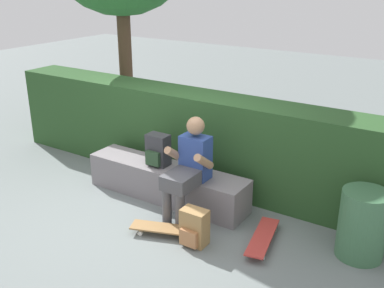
{
  "coord_description": "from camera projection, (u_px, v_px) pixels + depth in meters",
  "views": [
    {
      "loc": [
        3.09,
        -3.82,
        2.73
      ],
      "look_at": [
        0.38,
        0.36,
        0.82
      ],
      "focal_mm": 42.21,
      "sensor_mm": 36.0,
      "label": 1
    }
  ],
  "objects": [
    {
      "name": "skateboard_beside_bench",
      "position": [
        263.0,
        237.0,
        4.81
      ],
      "size": [
        0.35,
        0.82,
        0.09
      ],
      "color": "#BC3833",
      "rests_on": "ground"
    },
    {
      "name": "hedge_row",
      "position": [
        195.0,
        137.0,
        6.15
      ],
      "size": [
        6.14,
        0.6,
        1.23
      ],
      "color": "#284C24",
      "rests_on": "ground"
    },
    {
      "name": "ground_plane",
      "position": [
        150.0,
        209.0,
        5.53
      ],
      "size": [
        24.0,
        24.0,
        0.0
      ],
      "primitive_type": "plane",
      "color": "slate"
    },
    {
      "name": "backpack_on_bench",
      "position": [
        158.0,
        150.0,
        5.63
      ],
      "size": [
        0.28,
        0.23,
        0.4
      ],
      "color": "#333338",
      "rests_on": "bench_main"
    },
    {
      "name": "trash_bin",
      "position": [
        363.0,
        224.0,
        4.5
      ],
      "size": [
        0.47,
        0.47,
        0.72
      ],
      "color": "#3D6B47",
      "rests_on": "ground"
    },
    {
      "name": "skateboard_near_person",
      "position": [
        167.0,
        229.0,
        4.96
      ],
      "size": [
        0.82,
        0.46,
        0.09
      ],
      "color": "olive",
      "rests_on": "ground"
    },
    {
      "name": "bench_main",
      "position": [
        167.0,
        182.0,
        5.73
      ],
      "size": [
        2.18,
        0.47,
        0.44
      ],
      "color": "slate",
      "rests_on": "ground"
    },
    {
      "name": "person_skater",
      "position": [
        189.0,
        166.0,
        5.17
      ],
      "size": [
        0.49,
        0.62,
        1.19
      ],
      "color": "#2D4793",
      "rests_on": "ground"
    },
    {
      "name": "backpack_on_ground",
      "position": [
        194.0,
        228.0,
        4.76
      ],
      "size": [
        0.28,
        0.23,
        0.4
      ],
      "color": "#A37A47",
      "rests_on": "ground"
    }
  ]
}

